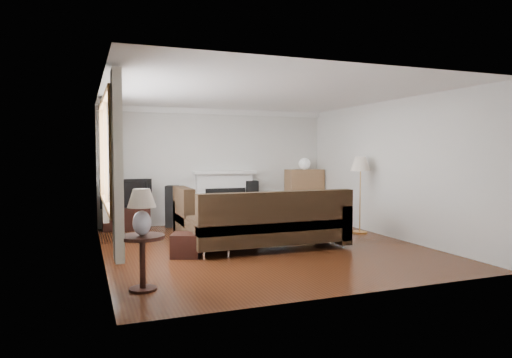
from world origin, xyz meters
name	(u,v)px	position (x,y,z in m)	size (l,w,h in m)	color
room	(263,171)	(0.00, 0.00, 1.25)	(5.10, 5.60, 2.54)	#482110
window	(106,152)	(-2.45, -0.20, 1.55)	(0.12, 2.74, 1.54)	olive
curtain_near	(117,166)	(-2.40, -1.72, 1.40)	(0.10, 0.35, 2.10)	beige
curtain_far	(105,161)	(-2.40, 1.32, 1.40)	(0.10, 0.35, 2.10)	beige
fireplace	(224,197)	(0.15, 2.64, 0.57)	(1.40, 0.26, 1.15)	white
tv_stand	(126,218)	(-1.96, 2.50, 0.23)	(0.91, 0.41, 0.46)	black
television	(126,193)	(-1.96, 2.50, 0.74)	(0.99, 0.13, 0.57)	black
speaker_left	(172,206)	(-1.02, 2.54, 0.43)	(0.24, 0.29, 0.86)	black
speaker_right	(252,201)	(0.75, 2.55, 0.46)	(0.26, 0.31, 0.93)	black
bookshelf	(304,194)	(2.05, 2.52, 0.58)	(0.84, 0.40, 1.16)	olive
globe_lamp	(304,164)	(2.05, 2.52, 1.29)	(0.26, 0.26, 0.26)	white
sectional_sofa	(268,221)	(0.03, -0.20, 0.45)	(2.76, 2.02, 0.89)	black
coffee_table	(241,220)	(0.10, 1.42, 0.24)	(1.21, 0.66, 0.47)	olive
footstool	(186,245)	(-1.34, -0.29, 0.17)	(0.41, 0.41, 0.35)	black
floor_lamp	(360,195)	(2.22, 0.50, 0.73)	(0.38, 0.38, 1.47)	#C99245
side_table	(143,263)	(-2.15, -1.76, 0.31)	(0.50, 0.50, 0.62)	black
table_lamp	(142,212)	(-2.15, -1.76, 0.88)	(0.32, 0.32, 0.51)	silver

